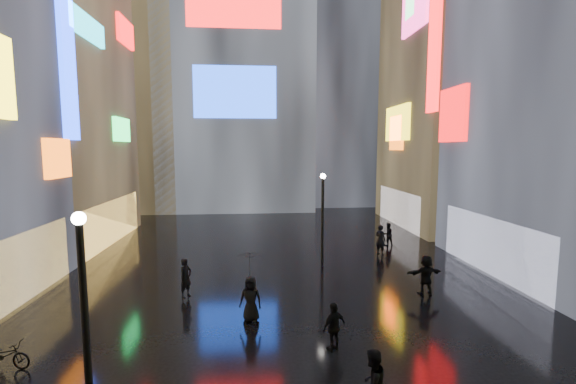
{
  "coord_description": "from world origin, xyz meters",
  "views": [
    {
      "loc": [
        -1.18,
        -1.58,
        6.54
      ],
      "look_at": [
        0.0,
        12.0,
        5.0
      ],
      "focal_mm": 24.0,
      "sensor_mm": 36.0,
      "label": 1
    }
  ],
  "objects": [
    {
      "name": "umbrella_2",
      "position": [
        -1.38,
        12.53,
        2.21
      ],
      "size": [
        1.47,
        1.47,
        0.96
      ],
      "primitive_type": "imported",
      "rotation": [
        0.0,
        0.0,
        0.98
      ],
      "color": "black",
      "rests_on": "pedestrian_4"
    },
    {
      "name": "building_right_far",
      "position": [
        15.98,
        30.0,
        13.98
      ],
      "size": [
        10.28,
        12.0,
        28.0
      ],
      "color": "black",
      "rests_on": "ground"
    },
    {
      "name": "tower_flank_right",
      "position": [
        9.0,
        46.0,
        17.0
      ],
      "size": [
        12.0,
        12.0,
        34.0
      ],
      "primitive_type": "cube",
      "color": "black",
      "rests_on": "ground"
    },
    {
      "name": "pedestrian_6",
      "position": [
        -4.26,
        15.19,
        0.86
      ],
      "size": [
        0.7,
        0.75,
        1.72
      ],
      "primitive_type": "imported",
      "rotation": [
        0.0,
        0.0,
        0.95
      ],
      "color": "black",
      "rests_on": "ground"
    },
    {
      "name": "pedestrian_4",
      "position": [
        -1.38,
        12.53,
        0.87
      ],
      "size": [
        0.96,
        0.76,
        1.73
      ],
      "primitive_type": "imported",
      "rotation": [
        0.0,
        0.0,
        -0.28
      ],
      "color": "black",
      "rests_on": "ground"
    },
    {
      "name": "lamp_near",
      "position": [
        -4.95,
        6.9,
        2.94
      ],
      "size": [
        0.3,
        0.3,
        5.2
      ],
      "color": "black",
      "rests_on": "ground"
    },
    {
      "name": "tower_flank_left",
      "position": [
        -14.0,
        42.0,
        13.0
      ],
      "size": [
        10.0,
        10.0,
        26.0
      ],
      "primitive_type": "cube",
      "color": "black",
      "rests_on": "ground"
    },
    {
      "name": "bicycle",
      "position": [
        -8.66,
        9.95,
        0.42
      ],
      "size": [
        1.66,
        0.8,
        0.84
      ],
      "primitive_type": "imported",
      "rotation": [
        0.0,
        0.0,
        1.41
      ],
      "color": "black",
      "rests_on": "ground"
    },
    {
      "name": "tower_main",
      "position": [
        -3.0,
        43.97,
        21.01
      ],
      "size": [
        16.0,
        14.2,
        42.0
      ],
      "color": "black",
      "rests_on": "ground"
    },
    {
      "name": "pedestrian_8",
      "position": [
        6.55,
        21.15,
        0.93
      ],
      "size": [
        0.77,
        0.81,
        1.86
      ],
      "primitive_type": "imported",
      "rotation": [
        0.0,
        0.0,
        2.25
      ],
      "color": "black",
      "rests_on": "ground"
    },
    {
      "name": "ground",
      "position": [
        0.0,
        20.0,
        0.0
      ],
      "size": [
        140.0,
        140.0,
        0.0
      ],
      "primitive_type": "plane",
      "color": "black",
      "rests_on": "ground"
    },
    {
      "name": "building_left_far",
      "position": [
        -15.98,
        26.0,
        10.98
      ],
      "size": [
        10.28,
        12.0,
        22.0
      ],
      "color": "black",
      "rests_on": "ground"
    },
    {
      "name": "pedestrian_5",
      "position": [
        6.46,
        14.58,
        0.9
      ],
      "size": [
        1.71,
        0.72,
        1.79
      ],
      "primitive_type": "imported",
      "rotation": [
        0.0,
        0.0,
        3.26
      ],
      "color": "black",
      "rests_on": "ground"
    },
    {
      "name": "pedestrian_1",
      "position": [
        1.61,
        6.96,
        0.86
      ],
      "size": [
        1.06,
        1.0,
        1.72
      ],
      "primitive_type": "imported",
      "rotation": [
        0.0,
        0.0,
        3.72
      ],
      "color": "black",
      "rests_on": "ground"
    },
    {
      "name": "lamp_far",
      "position": [
        2.53,
        19.05,
        2.94
      ],
      "size": [
        0.3,
        0.3,
        5.2
      ],
      "color": "black",
      "rests_on": "ground"
    },
    {
      "name": "pedestrian_3",
      "position": [
        1.34,
        10.14,
        0.8
      ],
      "size": [
        1.0,
        0.83,
        1.6
      ],
      "primitive_type": "imported",
      "rotation": [
        0.0,
        0.0,
        3.71
      ],
      "color": "black",
      "rests_on": "ground"
    },
    {
      "name": "pedestrian_7",
      "position": [
        7.77,
        23.29,
        0.77
      ],
      "size": [
        0.85,
        0.72,
        1.54
      ],
      "primitive_type": "imported",
      "rotation": [
        0.0,
        0.0,
        3.35
      ],
      "color": "black",
      "rests_on": "ground"
    }
  ]
}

